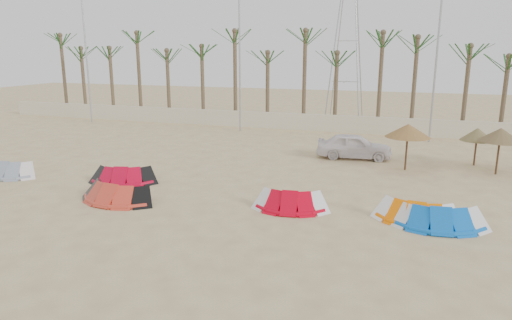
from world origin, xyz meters
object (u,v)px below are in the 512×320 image
(parasol_mid, at_px, (500,135))
(parasol_right, at_px, (477,134))
(kite_orange, at_px, (416,209))
(car, at_px, (354,146))
(kite_blue, at_px, (438,214))
(parasol_left, at_px, (408,131))
(kite_red_mid, at_px, (120,190))
(kite_red_right, at_px, (292,198))
(kite_grey, at_px, (11,168))
(kite_red_left, at_px, (126,173))

(parasol_mid, height_order, parasol_right, parasol_mid)
(kite_orange, relative_size, car, 0.74)
(kite_blue, height_order, car, car)
(parasol_left, bearing_deg, parasol_right, 31.93)
(kite_red_mid, height_order, kite_red_right, same)
(kite_red_mid, xyz_separation_m, parasol_mid, (15.87, 9.65, 1.64))
(kite_red_right, height_order, parasol_right, parasol_right)
(parasol_right, bearing_deg, car, -176.78)
(kite_red_mid, bearing_deg, kite_grey, 168.38)
(kite_orange, xyz_separation_m, car, (-3.42, 9.47, 0.32))
(kite_red_right, xyz_separation_m, kite_orange, (4.72, 0.22, 0.00))
(kite_red_mid, xyz_separation_m, kite_red_right, (7.21, 1.29, -0.00))
(kite_orange, bearing_deg, parasol_right, 72.47)
(kite_red_left, xyz_separation_m, kite_red_mid, (1.33, -2.45, 0.00))
(kite_grey, height_order, kite_red_right, same)
(kite_grey, xyz_separation_m, kite_red_left, (6.17, 0.91, 0.00))
(kite_grey, distance_m, kite_blue, 20.19)
(kite_blue, relative_size, parasol_mid, 1.42)
(parasol_left, bearing_deg, kite_red_right, -118.42)
(parasol_right, height_order, car, parasol_right)
(parasol_mid, bearing_deg, kite_red_mid, -148.71)
(kite_red_left, distance_m, parasol_right, 18.68)
(parasol_left, relative_size, car, 0.57)
(kite_blue, bearing_deg, kite_red_right, 179.43)
(kite_grey, xyz_separation_m, kite_orange, (19.43, -0.03, 0.00))
(kite_grey, bearing_deg, kite_red_mid, -11.62)
(kite_orange, distance_m, parasol_left, 7.80)
(kite_red_mid, bearing_deg, parasol_left, 38.54)
(kite_red_right, distance_m, parasol_mid, 12.15)
(kite_grey, xyz_separation_m, kite_red_mid, (7.50, -1.54, 0.00))
(parasol_mid, relative_size, car, 0.56)
(kite_orange, distance_m, car, 10.08)
(kite_red_left, xyz_separation_m, kite_red_right, (8.53, -1.15, -0.00))
(kite_blue, relative_size, parasol_left, 1.39)
(kite_orange, relative_size, parasol_left, 1.29)
(parasol_left, distance_m, car, 3.74)
(kite_blue, bearing_deg, kite_grey, 179.14)
(kite_red_right, distance_m, kite_orange, 4.73)
(kite_red_right, xyz_separation_m, parasol_mid, (8.66, 8.35, 1.64))
(kite_grey, xyz_separation_m, parasol_mid, (23.37, 8.10, 1.64))
(parasol_mid, bearing_deg, parasol_right, 115.91)
(kite_red_mid, relative_size, parasol_right, 1.69)
(car, bearing_deg, parasol_right, -92.73)
(kite_red_left, distance_m, kite_red_mid, 2.78)
(kite_red_left, xyz_separation_m, car, (9.84, 8.54, 0.32))
(kite_grey, height_order, parasol_left, parasol_left)
(kite_red_left, distance_m, kite_orange, 13.29)
(kite_red_left, bearing_deg, car, 40.95)
(car, bearing_deg, kite_orange, -166.11)
(parasol_mid, xyz_separation_m, car, (-7.36, 1.34, -1.32))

